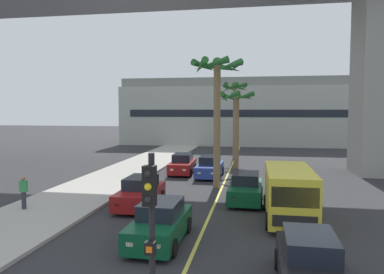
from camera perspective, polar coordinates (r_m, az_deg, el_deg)
sidewalk_left at (r=18.16m, az=-25.11°, el=-11.98°), size 4.80×80.00×0.15m
lane_stripe_center at (r=22.90m, az=4.34°, el=-8.45°), size 0.14×56.00×0.01m
pier_building_backdrop at (r=54.17m, az=7.62°, el=3.80°), size 34.40×8.04×9.46m
car_queue_front at (r=20.59m, az=8.26°, el=-7.88°), size 1.90×4.14×1.56m
car_queue_second at (r=19.47m, az=-7.99°, el=-8.58°), size 1.84×4.10×1.56m
car_queue_third at (r=14.42m, az=-4.91°, el=-13.14°), size 1.88×4.12×1.56m
car_queue_fourth at (r=11.33m, az=17.78°, el=-18.27°), size 1.87×4.12×1.56m
car_queue_fifth at (r=27.74m, az=2.75°, el=-4.71°), size 1.87×4.12×1.56m
car_queue_sixth at (r=29.17m, az=-1.48°, el=-4.26°), size 1.95×4.16×1.56m
delivery_van at (r=17.46m, az=14.73°, el=-8.26°), size 2.17×5.26×2.36m
traffic_light_median_near at (r=7.29m, az=-6.35°, el=-14.22°), size 0.24×0.37×4.20m
palm_tree_near_median at (r=38.06m, az=6.62°, el=6.08°), size 2.75×2.88×7.88m
palm_tree_mid_median at (r=23.64m, az=3.92°, el=7.80°), size 3.38×3.38×8.31m
palm_tree_far_median at (r=31.78m, az=6.86°, el=4.54°), size 3.15×3.28×6.69m
pedestrian_far_along at (r=20.11m, az=-24.53°, el=-7.70°), size 0.34×0.22×1.62m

